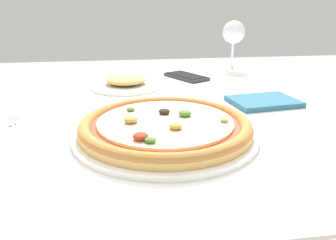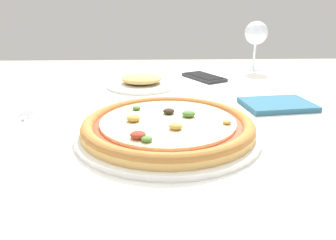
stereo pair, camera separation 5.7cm
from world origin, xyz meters
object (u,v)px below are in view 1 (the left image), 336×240
Objects in this scene: dining_table at (126,131)px; cell_phone at (188,76)px; pizza_plate at (168,127)px; fork at (4,130)px; wine_glass_far_left at (235,34)px; side_plate at (128,83)px.

cell_phone is at bearing 48.01° from dining_table.
fork is (-0.29, 0.07, -0.01)m from pizza_plate.
wine_glass_far_left is (0.62, 0.54, 0.12)m from fork.
fork is at bearing -137.19° from cell_phone.
side_plate reaches higher than fork.
pizza_plate is 0.47m from cell_phone.
fork is (-0.22, -0.17, 0.08)m from dining_table.
dining_table is 8.27× the size of wine_glass_far_left.
pizza_plate is 0.69m from wine_glass_far_left.
fork is at bearing -138.98° from wine_glass_far_left.
dining_table is 0.58m from wine_glass_far_left.
cell_phone is at bearing 74.38° from pizza_plate.
dining_table is 0.16m from side_plate.
dining_table is 0.26m from pizza_plate.
wine_glass_far_left reaches higher than fork.
wine_glass_far_left is 0.85× the size of side_plate.
side_plate reaches higher than cell_phone.
side_plate is at bearing 51.88° from fork.
wine_glass_far_left is at bearing 61.81° from pizza_plate.
cell_phone is 0.21m from side_plate.
cell_phone is (0.20, 0.22, 0.08)m from dining_table.
dining_table is at bearing -131.99° from cell_phone.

